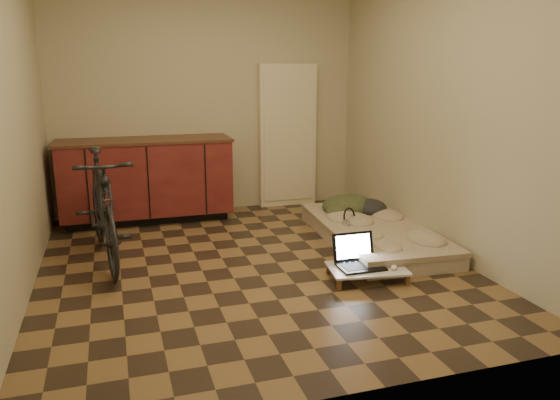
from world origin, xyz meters
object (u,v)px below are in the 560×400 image
object	(u,v)px
futon	(373,233)
lap_desk	(367,269)
bicycle	(102,202)
laptop	(358,260)

from	to	relation	value
futon	lap_desk	xyz separation A→B (m)	(-0.50, -0.88, 0.01)
futon	lap_desk	distance (m)	1.01
futon	lap_desk	bearing A→B (deg)	-116.01
bicycle	lap_desk	xyz separation A→B (m)	(2.00, -1.06, -0.45)
lap_desk	bicycle	bearing A→B (deg)	160.45
lap_desk	futon	bearing A→B (deg)	68.74
laptop	bicycle	bearing A→B (deg)	153.21
lap_desk	laptop	bearing A→B (deg)	139.59
laptop	lap_desk	bearing A→B (deg)	-48.39
bicycle	lap_desk	bearing A→B (deg)	-34.26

